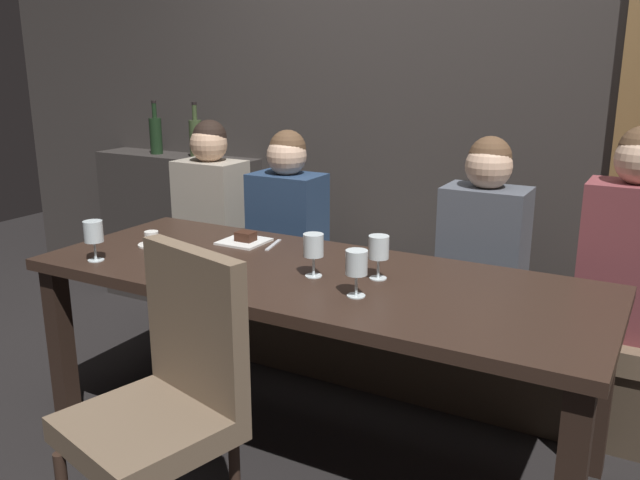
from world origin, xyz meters
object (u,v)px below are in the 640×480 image
object	(u,v)px
diner_near_end	(632,239)
wine_glass_end_right	(357,264)
fork_on_table	(273,245)
dessert_plate	(245,240)
dining_table	(312,294)
banquette_bench	(383,332)
diner_far_end	(485,229)
diner_redhead	(211,194)
wine_glass_center_front	(379,249)
wine_glass_far_left	(93,233)
wine_bottle_dark_red	(156,134)
wine_bottle_pale_label	(196,137)
diner_bearded	(287,207)
espresso_cup	(152,240)
chair_near_side	(168,389)
wine_glass_near_right	(313,247)

from	to	relation	value
diner_near_end	wine_glass_end_right	xyz separation A→B (m)	(-0.79, -0.84, 0.01)
diner_near_end	fork_on_table	world-z (taller)	diner_near_end
dessert_plate	dining_table	bearing A→B (deg)	-24.86
banquette_bench	diner_far_end	xyz separation A→B (m)	(0.46, 0.01, 0.58)
diner_redhead	fork_on_table	xyz separation A→B (m)	(0.72, -0.49, -0.07)
wine_glass_center_front	wine_glass_far_left	world-z (taller)	same
wine_bottle_dark_red	banquette_bench	bearing A→B (deg)	-10.82
wine_bottle_pale_label	banquette_bench	bearing A→B (deg)	-13.47
banquette_bench	fork_on_table	size ratio (longest dim) A/B	14.71
dining_table	banquette_bench	size ratio (longest dim) A/B	0.88
diner_bearded	fork_on_table	bearing A→B (deg)	-65.27
wine_bottle_pale_label	espresso_cup	size ratio (longest dim) A/B	2.72
dining_table	diner_bearded	xyz separation A→B (m)	(-0.54, 0.70, 0.14)
chair_near_side	diner_redhead	world-z (taller)	diner_redhead
diner_near_end	wine_bottle_pale_label	size ratio (longest dim) A/B	2.56
chair_near_side	dining_table	bearing A→B (deg)	82.92
wine_glass_end_right	diner_far_end	bearing A→B (deg)	77.06
chair_near_side	wine_bottle_pale_label	world-z (taller)	wine_bottle_pale_label
wine_glass_near_right	espresso_cup	xyz separation A→B (m)	(-0.82, 0.02, -0.09)
banquette_bench	wine_bottle_pale_label	size ratio (longest dim) A/B	7.67
diner_far_end	dessert_plate	distance (m)	1.05
wine_bottle_dark_red	dessert_plate	distance (m)	1.50
dining_table	diner_far_end	xyz separation A→B (m)	(0.46, 0.71, 0.16)
wine_glass_far_left	wine_bottle_pale_label	bearing A→B (deg)	112.58
wine_glass_center_front	wine_glass_far_left	distance (m)	1.14
diner_far_end	wine_glass_near_right	bearing A→B (deg)	-119.89
wine_bottle_pale_label	wine_glass_end_right	world-z (taller)	wine_bottle_pale_label
wine_glass_far_left	dessert_plate	bearing A→B (deg)	54.04
diner_far_end	diner_near_end	world-z (taller)	diner_near_end
banquette_bench	espresso_cup	bearing A→B (deg)	-137.68
fork_on_table	dessert_plate	bearing A→B (deg)	175.45
diner_near_end	espresso_cup	bearing A→B (deg)	-159.09
wine_bottle_dark_red	wine_bottle_pale_label	world-z (taller)	same
banquette_bench	chair_near_side	bearing A→B (deg)	-93.61
diner_bearded	espresso_cup	distance (m)	0.76
wine_glass_near_right	fork_on_table	distance (m)	0.47
chair_near_side	espresso_cup	bearing A→B (deg)	134.80
wine_bottle_pale_label	dining_table	bearing A→B (deg)	-36.68
wine_glass_center_front	fork_on_table	bearing A→B (deg)	162.16
wine_bottle_dark_red	wine_glass_near_right	distance (m)	2.04
diner_redhead	diner_far_end	size ratio (longest dim) A/B	1.00
dining_table	wine_glass_near_right	distance (m)	0.21
chair_near_side	diner_near_end	xyz separation A→B (m)	(1.14, 1.41, 0.29)
chair_near_side	wine_glass_near_right	size ratio (longest dim) A/B	5.98
chair_near_side	diner_bearded	bearing A→B (deg)	107.60
diner_far_end	espresso_cup	xyz separation A→B (m)	(-1.25, -0.73, -0.04)
diner_far_end	wine_bottle_pale_label	bearing A→B (deg)	170.13
dessert_plate	fork_on_table	xyz separation A→B (m)	(0.14, 0.02, -0.01)
diner_far_end	wine_glass_near_right	world-z (taller)	diner_far_end
diner_bearded	wine_glass_center_front	world-z (taller)	diner_bearded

